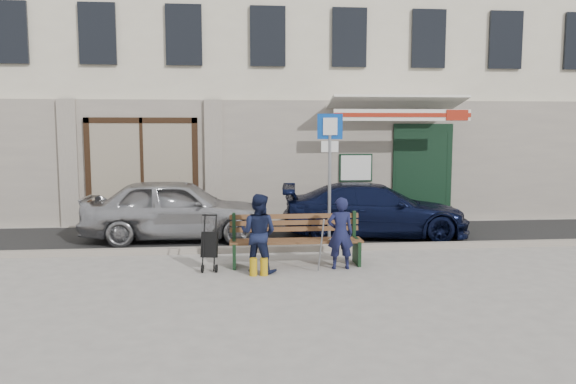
{
  "coord_description": "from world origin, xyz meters",
  "views": [
    {
      "loc": [
        -0.9,
        -9.6,
        2.48
      ],
      "look_at": [
        0.19,
        1.6,
        1.2
      ],
      "focal_mm": 35.0,
      "sensor_mm": 36.0,
      "label": 1
    }
  ],
  "objects": [
    {
      "name": "asphalt_lane",
      "position": [
        0.0,
        3.1,
        0.01
      ],
      "size": [
        60.0,
        3.2,
        0.01
      ],
      "primitive_type": "cube",
      "color": "#282828",
      "rests_on": "ground"
    },
    {
      "name": "bench",
      "position": [
        0.17,
        0.35,
        0.46
      ],
      "size": [
        2.4,
        1.17,
        0.98
      ],
      "color": "brown",
      "rests_on": "ground"
    },
    {
      "name": "car_navy",
      "position": [
        2.31,
        2.88,
        0.61
      ],
      "size": [
        4.39,
        2.18,
        1.23
      ],
      "primitive_type": "imported",
      "rotation": [
        0.0,
        0.0,
        1.46
      ],
      "color": "black",
      "rests_on": "ground"
    },
    {
      "name": "stroller",
      "position": [
        -1.34,
        0.15,
        0.43
      ],
      "size": [
        0.32,
        0.42,
        0.97
      ],
      "rotation": [
        0.0,
        0.0,
        -0.17
      ],
      "color": "black",
      "rests_on": "ground"
    },
    {
      "name": "parking_sign",
      "position": [
        1.07,
        1.76,
        1.87
      ],
      "size": [
        0.51,
        0.16,
        2.77
      ],
      "rotation": [
        0.0,
        0.0,
        -0.25
      ],
      "color": "gray",
      "rests_on": "ground"
    },
    {
      "name": "curb",
      "position": [
        0.0,
        1.5,
        0.06
      ],
      "size": [
        60.0,
        0.18,
        0.12
      ],
      "primitive_type": "cube",
      "color": "#9E9384",
      "rests_on": "ground"
    },
    {
      "name": "car_silver",
      "position": [
        -2.16,
        2.92,
        0.7
      ],
      "size": [
        4.12,
        1.7,
        1.4
      ],
      "primitive_type": "imported",
      "rotation": [
        0.0,
        0.0,
        1.56
      ],
      "color": "#A9A9AE",
      "rests_on": "ground"
    },
    {
      "name": "woman",
      "position": [
        -0.49,
        -0.07,
        0.68
      ],
      "size": [
        0.82,
        0.75,
        1.36
      ],
      "primitive_type": "imported",
      "rotation": [
        0.0,
        0.0,
        2.71
      ],
      "color": "#131935",
      "rests_on": "ground"
    },
    {
      "name": "man",
      "position": [
        0.96,
        0.01,
        0.64
      ],
      "size": [
        0.47,
        0.31,
        1.28
      ],
      "primitive_type": "imported",
      "rotation": [
        0.0,
        0.0,
        3.14
      ],
      "color": "#15183A",
      "rests_on": "ground"
    },
    {
      "name": "building",
      "position": [
        0.01,
        8.45,
        4.97
      ],
      "size": [
        20.0,
        8.27,
        10.0
      ],
      "color": "beige",
      "rests_on": "ground"
    },
    {
      "name": "ground",
      "position": [
        0.0,
        0.0,
        0.0
      ],
      "size": [
        80.0,
        80.0,
        0.0
      ],
      "primitive_type": "plane",
      "color": "#9E9991",
      "rests_on": "ground"
    }
  ]
}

